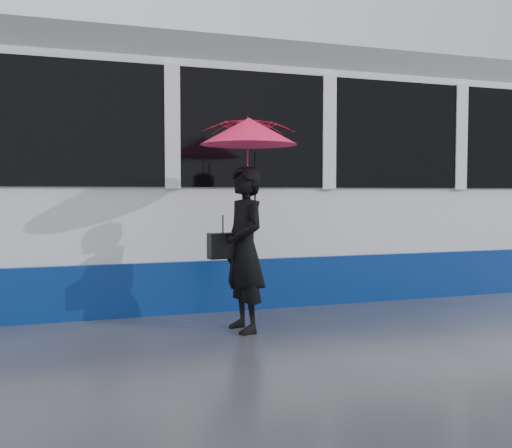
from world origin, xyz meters
name	(u,v)px	position (x,y,z in m)	size (l,w,h in m)	color
ground	(306,331)	(0.00, 0.00, 0.00)	(90.00, 90.00, 0.00)	#2B2B30
rails	(238,291)	(0.00, 2.50, 0.01)	(34.00, 1.51, 0.02)	#3F3D38
tram	(323,179)	(1.34, 2.50, 1.64)	(26.00, 2.56, 3.35)	white
woman	(244,249)	(-0.60, 0.22, 0.85)	(0.62, 0.41, 1.70)	black
umbrella	(249,150)	(-0.55, 0.22, 1.86)	(1.13, 1.13, 1.15)	#FF1581
handbag	(223,246)	(-0.82, 0.24, 0.89)	(0.32, 0.17, 0.44)	black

